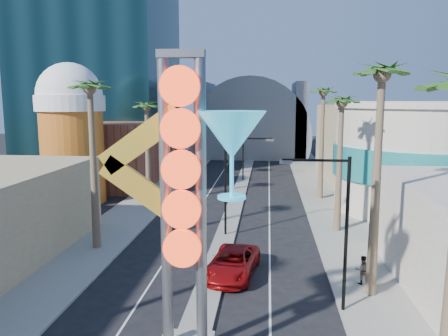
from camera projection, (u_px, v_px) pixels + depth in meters
sidewalk_west at (156, 193)px, 50.45m from camera, size 5.00×100.00×0.15m
sidewalk_east at (323, 197)px, 48.56m from camera, size 5.00×100.00×0.15m
median at (240, 190)px, 52.46m from camera, size 1.60×84.00×0.15m
hotel_tower at (99, 3)px, 64.58m from camera, size 20.00×20.00×50.00m
brick_filler_west at (110, 155)px, 53.44m from camera, size 10.00×10.00×8.00m
filler_east at (361, 142)px, 59.94m from camera, size 10.00×20.00×10.00m
beer_mug at (71, 128)px, 45.09m from camera, size 7.00×7.00×14.50m
turquoise_building at (421, 157)px, 42.01m from camera, size 16.60×16.60×10.60m
canopy at (251, 133)px, 85.23m from camera, size 22.00×16.00×22.00m
neon_sign at (204, 189)px, 16.82m from camera, size 6.53×2.60×12.55m
streetlight_0 at (232, 176)px, 33.97m from camera, size 3.79×0.25×8.00m
streetlight_1 at (239, 145)px, 57.67m from camera, size 3.79×0.25×8.00m
streetlight_2 at (337, 220)px, 21.56m from camera, size 3.45×0.25×8.00m
palm_1 at (90, 98)px, 30.07m from camera, size 2.40×2.40×12.70m
palm_2 at (147, 112)px, 44.04m from camera, size 2.40×2.40×11.20m
palm_3 at (172, 110)px, 55.84m from camera, size 2.40×2.40×11.20m
palm_5 at (381, 89)px, 22.31m from camera, size 2.40×2.40×13.20m
palm_6 at (342, 110)px, 34.32m from camera, size 2.40×2.40×11.70m
palm_7 at (323, 99)px, 45.98m from camera, size 2.40×2.40×12.70m
red_pickup at (232, 263)px, 26.78m from camera, size 3.46×6.14×1.62m
pedestrian_b at (362, 270)px, 25.21m from camera, size 0.86×0.69×1.69m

